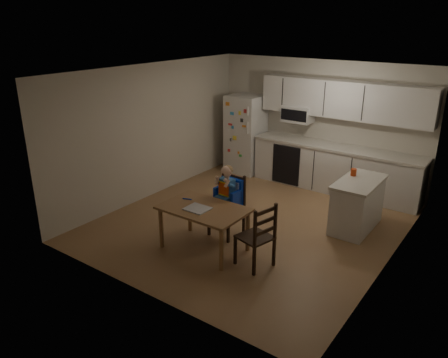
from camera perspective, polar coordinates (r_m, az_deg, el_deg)
name	(u,v)px	position (r m, az deg, el deg)	size (l,w,h in m)	color
room	(269,145)	(7.39, 5.90, 4.44)	(4.52, 5.01, 2.51)	#956B45
refrigerator	(246,134)	(9.65, 2.84, 5.89)	(0.72, 0.70, 1.70)	silver
kitchen_run	(336,147)	(8.82, 14.43, 4.04)	(3.37, 0.62, 2.15)	silver
kitchen_island	(357,204)	(7.40, 17.00, -3.18)	(0.59, 1.13, 0.83)	silver
red_cup	(354,172)	(7.43, 16.57, 0.86)	(0.09, 0.09, 0.11)	red
dining_table	(204,213)	(6.39, -2.65, -4.50)	(1.25, 0.81, 0.67)	olive
napkin	(197,209)	(6.31, -3.49, -3.88)	(0.34, 0.29, 0.01)	silver
toddler_spoon	(187,199)	(6.65, -4.92, -2.60)	(0.02, 0.02, 0.12)	#0D32C4
chair_booster	(228,193)	(6.79, 0.58, -1.83)	(0.46, 0.46, 1.16)	black
chair_side	(260,233)	(5.95, 4.72, -7.04)	(0.51, 0.51, 0.95)	black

